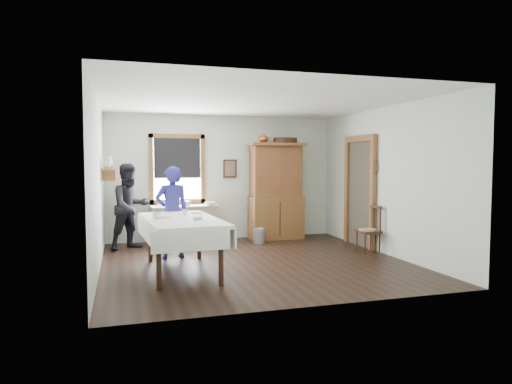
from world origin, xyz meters
TOP-DOWN VIEW (x-y plane):
  - room at (0.00, 0.00)m, footprint 5.01×5.01m
  - window at (-1.00, 2.46)m, footprint 1.18×0.07m
  - doorway at (2.46, 0.85)m, footprint 0.09×1.14m
  - wall_shelf at (-2.37, 1.54)m, footprint 0.24×1.00m
  - framed_picture at (0.15, 2.46)m, footprint 0.30×0.04m
  - rug_beater at (2.45, 0.30)m, footprint 0.01×0.27m
  - work_counter at (-0.90, 2.17)m, footprint 1.41×0.59m
  - china_hutch at (1.12, 2.16)m, footprint 1.26×0.63m
  - dining_table at (-1.28, -0.39)m, footprint 1.25×2.16m
  - spindle_chair at (2.25, 0.16)m, footprint 0.44×0.44m
  - pail at (0.59, 1.69)m, footprint 0.26×0.26m
  - wicker_basket at (0.90, 2.08)m, footprint 0.41×0.32m
  - woman_blue at (-1.31, 0.72)m, footprint 0.59×0.43m
  - figure_dark at (-1.99, 1.81)m, footprint 0.94×0.89m
  - table_cup_a at (-1.65, -0.36)m, footprint 0.17×0.17m
  - table_cup_b at (-1.17, 0.04)m, footprint 0.10×0.10m
  - table_bowl at (-1.07, -0.61)m, footprint 0.22×0.22m
  - counter_book at (-1.45, 2.18)m, footprint 0.17×0.23m
  - counter_bowl at (-0.39, 2.07)m, footprint 0.22×0.22m
  - shelf_bowl at (-2.37, 1.55)m, footprint 0.22×0.22m

SIDE VIEW (x-z plane):
  - wicker_basket at x=0.90m, z-range 0.00..0.22m
  - pail at x=0.59m, z-range 0.00..0.27m
  - work_counter at x=-0.90m, z-range 0.00..0.79m
  - dining_table at x=-1.28m, z-range 0.00..0.84m
  - spindle_chair at x=2.25m, z-range 0.00..0.88m
  - woman_blue at x=-1.31m, z-range 0.00..1.50m
  - figure_dark at x=-1.99m, z-range 0.00..1.54m
  - counter_book at x=-1.45m, z-range 0.79..0.81m
  - counter_bowl at x=-0.39m, z-range 0.79..0.86m
  - table_bowl at x=-1.07m, z-range 0.84..0.88m
  - table_cup_b at x=-1.17m, z-range 0.84..0.92m
  - table_cup_a at x=-1.65m, z-range 0.84..0.94m
  - china_hutch at x=1.12m, z-range 0.00..2.11m
  - doorway at x=2.46m, z-range 0.05..2.27m
  - room at x=0.00m, z-range 0.00..2.70m
  - framed_picture at x=0.15m, z-range 1.35..1.75m
  - wall_shelf at x=-2.37m, z-range 1.35..1.79m
  - shelf_bowl at x=-2.37m, z-range 1.57..1.62m
  - window at x=-1.00m, z-range 0.88..2.36m
  - rug_beater at x=2.45m, z-range 1.58..1.86m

